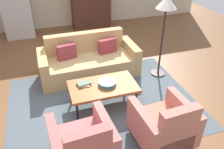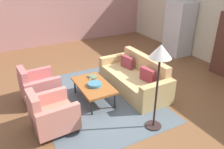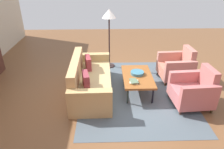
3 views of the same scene
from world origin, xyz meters
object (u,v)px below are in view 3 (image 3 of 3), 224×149
coffee_table (137,77)px  fruit_bowl (137,73)px  couch (88,81)px  floor_lamp (109,19)px  armchair_right (177,67)px  book_stack (134,81)px  armchair_left (194,91)px

coffee_table → fruit_bowl: size_ratio=3.73×
couch → floor_lamp: bearing=159.1°
couch → armchair_right: 2.43m
armchair_right → fruit_bowl: bearing=110.8°
armchair_right → fruit_bowl: (-0.52, 1.17, 0.12)m
coffee_table → armchair_right: (0.60, -1.17, -0.05)m
book_stack → floor_lamp: size_ratio=0.15×
coffee_table → floor_lamp: bearing=23.9°
couch → fruit_bowl: 1.20m
fruit_bowl → book_stack: bearing=162.0°
coffee_table → floor_lamp: 1.92m
armchair_right → book_stack: size_ratio=3.33×
couch → armchair_left: armchair_left is taller
couch → armchair_left: 2.43m
couch → book_stack: couch is taller
armchair_left → book_stack: bearing=74.0°
coffee_table → armchair_left: bearing=-117.1°
coffee_table → book_stack: size_ratio=4.54×
floor_lamp → couch: bearing=159.9°
armchair_right → fruit_bowl: size_ratio=2.74×
couch → coffee_table: 1.19m
armchair_right → coffee_table: bearing=113.9°
couch → armchair_left: (-0.59, -2.35, 0.06)m
fruit_bowl → book_stack: fruit_bowl is taller
fruit_bowl → couch: bearing=93.9°
couch → fruit_bowl: (0.08, -1.19, 0.17)m
armchair_right → book_stack: bearing=122.0°
coffee_table → armchair_right: bearing=-62.6°
book_stack → floor_lamp: floor_lamp is taller
fruit_bowl → floor_lamp: (1.39, 0.65, 0.98)m
couch → coffee_table: (0.00, -1.19, 0.10)m
armchair_left → armchair_right: same height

